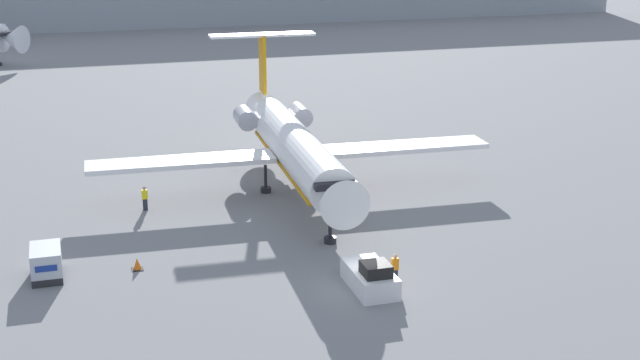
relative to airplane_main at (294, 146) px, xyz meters
The scene contains 7 objects.
ground_plane 18.32m from the airplane_main, 91.87° to the right, with size 600.00×600.00×0.00m, color slate.
airplane_main is the anchor object (origin of this frame).
pushback_tug 18.11m from the airplane_main, 91.24° to the right, with size 2.15×4.37×1.91m.
luggage_cart 21.14m from the airplane_main, 148.33° to the right, with size 1.72×2.91×1.84m.
worker_near_tug 17.86m from the airplane_main, 86.13° to the right, with size 0.40×0.26×1.84m.
worker_by_wing 11.48m from the airplane_main, behind, with size 0.40×0.25×1.76m.
traffic_cone_left 17.33m from the airplane_main, 138.39° to the right, with size 0.67×0.67×0.72m.
Camera 1 is at (-15.68, -43.35, 20.86)m, focal length 50.00 mm.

